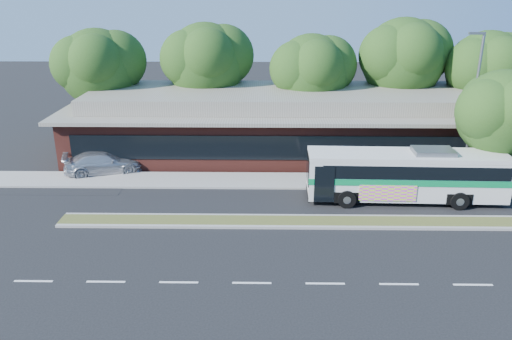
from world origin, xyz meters
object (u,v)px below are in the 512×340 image
Objects in this scene: sedan at (104,162)px; sidewalk_tree at (508,112)px; lamp_post at (473,106)px; transit_bus at (407,172)px.

sedan is 24.71m from sidewalk_tree.
sedan is 0.69× the size of sidewalk_tree.
lamp_post is 1.90m from sidewalk_tree.
lamp_post is 22.92m from sedan.
lamp_post is at bearing -112.41° from sedan.
lamp_post is 1.27× the size of sidewalk_tree.
transit_bus is 18.85m from sedan.
sidewalk_tree is (24.26, -2.38, 4.02)m from sedan.
sidewalk_tree reaches higher than transit_bus.
lamp_post is 1.84× the size of sedan.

